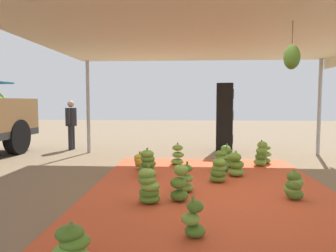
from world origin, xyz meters
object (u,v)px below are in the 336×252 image
(banana_bunch_5, at_px, (186,179))
(banana_bunch_3, at_px, (219,171))
(banana_bunch_6, at_px, (148,165))
(banana_bunch_9, at_px, (72,247))
(banana_bunch_11, at_px, (221,162))
(worker_0, at_px, (71,121))
(banana_bunch_1, at_px, (236,165))
(banana_bunch_4, at_px, (149,187))
(banana_bunch_13, at_px, (294,186))
(banana_bunch_8, at_px, (178,156))
(banana_bunch_15, at_px, (226,155))
(banana_bunch_0, at_px, (266,155))
(speaker_stack, at_px, (225,117))
(banana_bunch_12, at_px, (227,158))
(banana_bunch_2, at_px, (140,163))
(banana_bunch_7, at_px, (179,184))
(banana_bunch_14, at_px, (194,220))
(banana_bunch_10, at_px, (261,155))

(banana_bunch_5, bearing_deg, banana_bunch_3, -43.61)
(banana_bunch_6, bearing_deg, banana_bunch_9, 175.42)
(banana_bunch_11, distance_m, worker_0, 5.28)
(banana_bunch_1, height_order, banana_bunch_4, banana_bunch_4)
(banana_bunch_11, bearing_deg, banana_bunch_13, -153.50)
(banana_bunch_8, relative_size, banana_bunch_9, 1.14)
(banana_bunch_9, bearing_deg, worker_0, 20.72)
(banana_bunch_11, bearing_deg, banana_bunch_15, -13.14)
(banana_bunch_8, bearing_deg, banana_bunch_6, 156.37)
(banana_bunch_0, xyz_separation_m, speaker_stack, (1.93, 0.77, 0.82))
(banana_bunch_8, height_order, banana_bunch_12, banana_bunch_8)
(banana_bunch_15, bearing_deg, banana_bunch_11, 166.86)
(banana_bunch_1, height_order, banana_bunch_3, banana_bunch_1)
(banana_bunch_2, height_order, banana_bunch_9, banana_bunch_9)
(banana_bunch_5, xyz_separation_m, banana_bunch_15, (2.49, -0.98, -0.00))
(banana_bunch_8, height_order, worker_0, worker_0)
(speaker_stack, bearing_deg, banana_bunch_7, 165.55)
(banana_bunch_7, bearing_deg, banana_bunch_5, -11.11)
(banana_bunch_2, bearing_deg, banana_bunch_13, -124.56)
(banana_bunch_3, bearing_deg, banana_bunch_5, 136.39)
(banana_bunch_4, bearing_deg, banana_bunch_0, -38.22)
(banana_bunch_15, bearing_deg, banana_bunch_1, -179.33)
(banana_bunch_3, bearing_deg, banana_bunch_14, 167.74)
(banana_bunch_1, relative_size, banana_bunch_8, 0.98)
(banana_bunch_0, xyz_separation_m, banana_bunch_8, (-0.31, 2.14, 0.02))
(banana_bunch_3, xyz_separation_m, banana_bunch_14, (-2.37, 0.52, -0.02))
(banana_bunch_2, relative_size, banana_bunch_10, 0.69)
(banana_bunch_9, height_order, banana_bunch_15, banana_bunch_15)
(banana_bunch_11, bearing_deg, speaker_stack, -8.21)
(banana_bunch_3, height_order, banana_bunch_7, banana_bunch_7)
(banana_bunch_14, distance_m, worker_0, 7.21)
(banana_bunch_9, relative_size, speaker_stack, 0.22)
(banana_bunch_8, xyz_separation_m, banana_bunch_9, (-4.63, 0.83, -0.04))
(banana_bunch_4, bearing_deg, banana_bunch_10, -39.16)
(banana_bunch_13, distance_m, banana_bunch_14, 2.12)
(banana_bunch_2, distance_m, banana_bunch_12, 1.98)
(banana_bunch_2, relative_size, banana_bunch_14, 0.90)
(banana_bunch_7, height_order, banana_bunch_15, banana_bunch_7)
(banana_bunch_7, relative_size, banana_bunch_13, 1.26)
(banana_bunch_12, bearing_deg, banana_bunch_7, 157.53)
(banana_bunch_0, bearing_deg, banana_bunch_4, 141.78)
(banana_bunch_5, bearing_deg, banana_bunch_4, 139.55)
(speaker_stack, bearing_deg, banana_bunch_2, 143.36)
(banana_bunch_2, height_order, banana_bunch_13, banana_bunch_13)
(banana_bunch_0, height_order, banana_bunch_11, banana_bunch_11)
(banana_bunch_8, bearing_deg, banana_bunch_7, -177.77)
(banana_bunch_12, relative_size, banana_bunch_13, 1.08)
(banana_bunch_1, bearing_deg, speaker_stack, -3.08)
(worker_0, relative_size, speaker_stack, 0.74)
(worker_0, bearing_deg, banana_bunch_3, -131.83)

